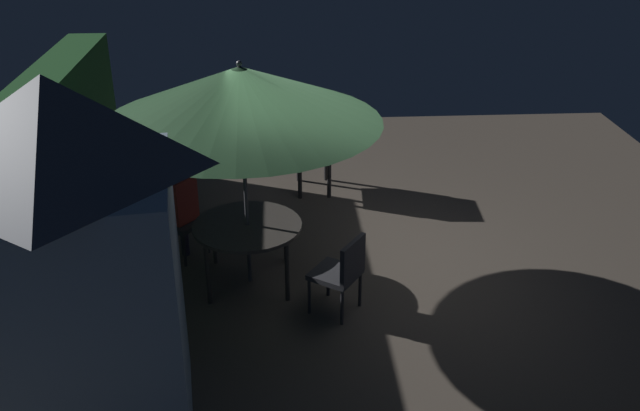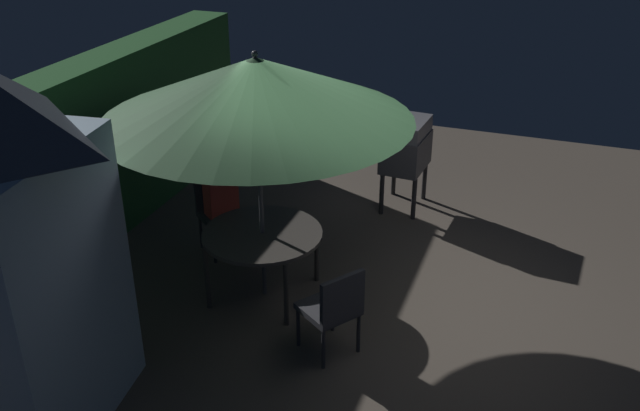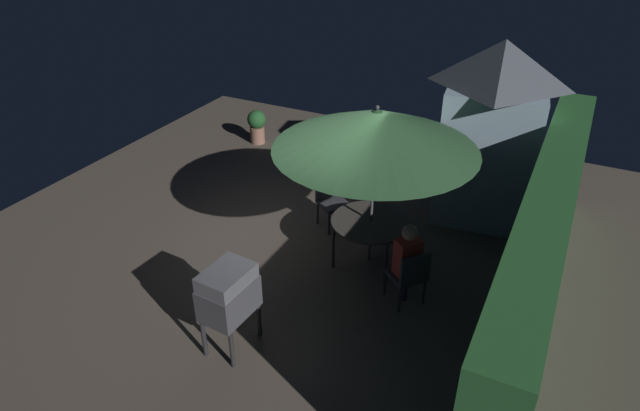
% 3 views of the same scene
% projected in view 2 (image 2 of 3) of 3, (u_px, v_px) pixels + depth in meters
% --- Properties ---
extents(ground_plane, '(11.00, 11.00, 0.00)m').
position_uv_depth(ground_plane, '(369.00, 305.00, 7.22)').
color(ground_plane, brown).
extents(hedge_backdrop, '(6.91, 0.55, 2.10)m').
position_uv_depth(hedge_backdrop, '(71.00, 165.00, 7.81)').
color(hedge_backdrop, '#28602D').
rests_on(hedge_backdrop, ground).
extents(patio_table, '(1.23, 1.23, 0.74)m').
position_uv_depth(patio_table, '(262.00, 237.00, 7.10)').
color(patio_table, '#47423D').
rests_on(patio_table, ground).
extents(patio_umbrella, '(2.95, 2.95, 2.59)m').
position_uv_depth(patio_umbrella, '(256.00, 89.00, 6.40)').
color(patio_umbrella, '#4C4C51').
rests_on(patio_umbrella, ground).
extents(bbq_grill, '(0.73, 0.55, 1.20)m').
position_uv_depth(bbq_grill, '(406.00, 146.00, 8.87)').
color(bbq_grill, '#47474C').
rests_on(bbq_grill, ground).
extents(chair_near_shed, '(0.65, 0.65, 0.90)m').
position_uv_depth(chair_near_shed, '(219.00, 208.00, 8.04)').
color(chair_near_shed, '#38383D').
rests_on(chair_near_shed, ground).
extents(chair_far_side, '(0.64, 0.64, 0.90)m').
position_uv_depth(chair_far_side, '(334.00, 307.00, 6.29)').
color(chair_far_side, '#38383D').
rests_on(chair_far_side, ground).
extents(person_in_red, '(0.42, 0.40, 1.26)m').
position_uv_depth(person_in_red, '(220.00, 190.00, 7.86)').
color(person_in_red, '#CC3D33').
rests_on(person_in_red, ground).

